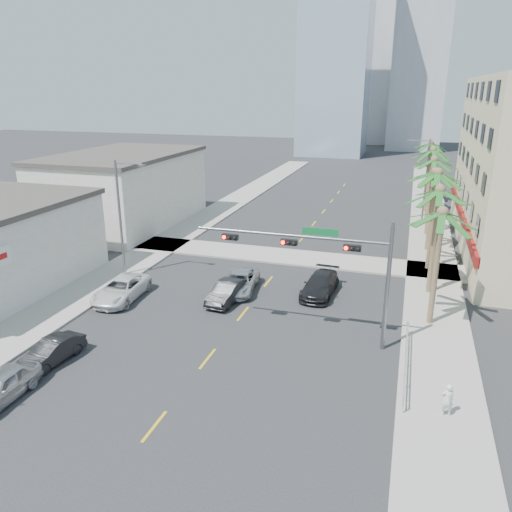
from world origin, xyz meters
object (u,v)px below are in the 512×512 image
Objects in this scene: car_parked_far at (121,289)px; car_lane_right at (320,285)px; car_parked_mid at (52,352)px; pedestrian at (447,400)px; traffic_signal_mast at (329,259)px; car_lane_left at (227,292)px; car_parked_near at (0,386)px; car_lane_center at (239,282)px.

car_parked_far is 1.06× the size of car_lane_right.
pedestrian is (19.93, 1.28, 0.28)m from car_parked_mid.
traffic_signal_mast is 8.18m from car_lane_right.
pedestrian is (13.81, -9.14, 0.22)m from car_lane_left.
pedestrian is (19.93, 4.84, 0.19)m from car_parked_near.
car_lane_center is 0.99× the size of car_lane_right.
car_parked_mid is 8.65m from car_parked_far.
traffic_signal_mast is at bearing -55.08° from pedestrian.
car_lane_left is (7.17, 1.84, -0.04)m from car_parked_far.
car_parked_mid is 13.96m from car_lane_center.
car_lane_right is at bearing 55.09° from car_parked_mid.
car_lane_center is 5.79m from car_lane_right.
car_parked_far is at bearing 93.65° from car_parked_near.
car_parked_near is at bearing -88.45° from car_parked_far.
car_lane_left is at bearing 11.00° from car_parked_far.
pedestrian is (13.63, -11.18, 0.23)m from car_lane_center.
car_parked_far is 22.22m from pedestrian.
car_lane_right is (11.99, 13.53, 0.09)m from car_parked_mid.
car_parked_near reaches higher than car_lane_right.
car_lane_right is 3.24× the size of pedestrian.
car_lane_left is 0.85× the size of car_lane_right.
car_lane_left is at bearing 66.21° from car_parked_mid.
car_parked_far is (-14.64, 1.80, -4.32)m from traffic_signal_mast.
car_parked_mid is 0.73× the size of car_parked_far.
traffic_signal_mast reaches higher than car_lane_center.
traffic_signal_mast is 15.37m from car_parked_far.
car_lane_center is (-7.28, 5.68, -4.37)m from traffic_signal_mast.
traffic_signal_mast is at bearing 35.99° from car_parked_near.
car_parked_near is 20.51m from pedestrian.
car_parked_far reaches higher than car_parked_mid.
traffic_signal_mast is 15.81m from car_parked_mid.
car_lane_center is at bearing 24.38° from car_parked_far.
car_lane_right is at bearing 53.67° from car_parked_near.
car_parked_far is at bearing -158.94° from car_lane_center.
car_lane_center is (6.30, 12.45, 0.05)m from car_parked_mid.
car_parked_near is 2.77× the size of pedestrian.
car_lane_center is at bearing 69.79° from car_parked_mid.
traffic_signal_mast reaches higher than pedestrian.
car_parked_near is 12.19m from car_parked_far.
traffic_signal_mast is 2.59× the size of car_parked_near.
pedestrian is at bearing 10.29° from car_parked_mid.
car_parked_mid is 0.78× the size of car_lane_right.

